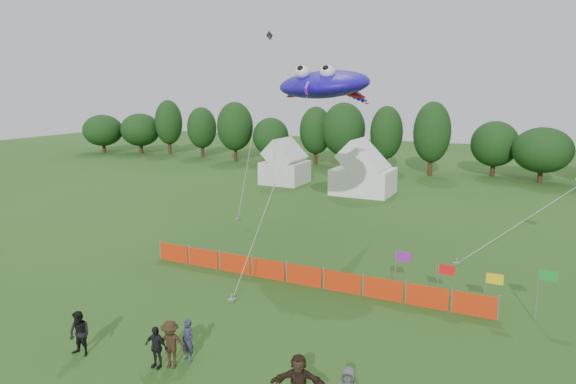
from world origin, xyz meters
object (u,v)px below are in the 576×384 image
at_px(spectator_f, 298,382).
at_px(spectator_a, 188,340).
at_px(spectator_c, 170,344).
at_px(spectator_d, 156,347).
at_px(tent_left, 285,165).
at_px(spectator_b, 80,334).
at_px(barrier_fence, 304,275).
at_px(stingray_kite, 327,85).
at_px(tent_right, 363,173).

bearing_deg(spectator_f, spectator_a, 150.47).
bearing_deg(spectator_c, spectator_f, -20.52).
relative_size(spectator_d, spectator_f, 0.85).
xyz_separation_m(tent_left, spectator_b, (8.53, -34.02, -1.00)).
xyz_separation_m(barrier_fence, spectator_c, (-1.02, -8.98, 0.37)).
relative_size(tent_left, stingray_kite, 0.22).
relative_size(barrier_fence, spectator_c, 10.30).
bearing_deg(spectator_d, spectator_a, 47.43).
height_order(spectator_a, spectator_b, spectator_b).
height_order(spectator_d, stingray_kite, stingray_kite).
xyz_separation_m(barrier_fence, spectator_a, (-0.78, -8.32, 0.28)).
bearing_deg(stingray_kite, tent_left, 123.48).
distance_m(spectator_d, spectator_f, 5.47).
relative_size(spectator_a, spectator_f, 0.86).
xyz_separation_m(tent_right, spectator_c, (3.24, -31.62, -1.05)).
distance_m(tent_right, spectator_c, 31.81).
relative_size(barrier_fence, spectator_a, 11.54).
bearing_deg(tent_right, spectator_b, -90.45).
bearing_deg(stingray_kite, barrier_fence, -75.95).
bearing_deg(spectator_b, tent_right, 84.99).
xyz_separation_m(tent_left, spectator_f, (17.02, -33.44, -0.94)).
bearing_deg(barrier_fence, stingray_kite, 104.05).
bearing_deg(tent_right, stingray_kite, -80.97).
distance_m(tent_right, spectator_f, 32.89).
xyz_separation_m(tent_left, stingray_kite, (11.23, -16.98, 7.92)).
height_order(tent_left, spectator_b, tent_left).
height_order(tent_left, spectator_d, tent_left).
relative_size(spectator_f, stingray_kite, 0.10).
bearing_deg(tent_right, spectator_c, -84.15).
relative_size(spectator_a, spectator_d, 1.02).
distance_m(spectator_a, spectator_d, 1.12).
bearing_deg(spectator_f, spectator_c, 158.42).
distance_m(barrier_fence, spectator_a, 8.37).
relative_size(spectator_b, spectator_d, 1.11).
distance_m(spectator_b, stingray_kite, 19.42).
bearing_deg(spectator_f, tent_right, 85.26).
relative_size(spectator_b, spectator_f, 0.94).
bearing_deg(stingray_kite, tent_right, 99.03).
height_order(tent_right, stingray_kite, stingray_kite).
relative_size(spectator_c, stingray_kite, 0.09).
height_order(spectator_b, stingray_kite, stingray_kite).
xyz_separation_m(barrier_fence, spectator_d, (-1.50, -9.18, 0.26)).
distance_m(tent_right, spectator_b, 32.43).
distance_m(barrier_fence, spectator_b, 10.77).
bearing_deg(spectator_b, spectator_f, -0.65).
bearing_deg(spectator_c, stingray_kite, 74.64).
xyz_separation_m(spectator_a, spectator_b, (-3.74, -1.44, 0.07)).
distance_m(barrier_fence, stingray_kite, 11.91).
height_order(barrier_fence, spectator_a, spectator_a).
bearing_deg(spectator_a, spectator_b, -141.95).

